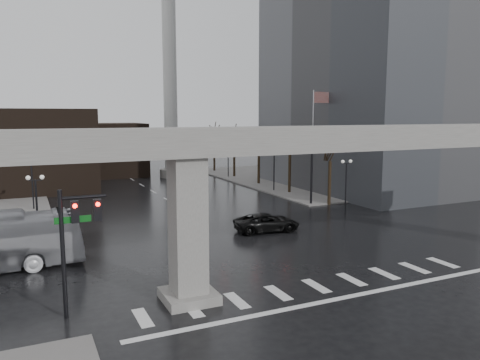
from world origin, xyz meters
The scene contains 22 objects.
ground centered at (0.00, 0.00, 0.00)m, with size 160.00×160.00×0.00m, color black.
sidewalk_ne centered at (26.00, 36.00, 0.07)m, with size 28.00×36.00×0.15m, color slate.
elevated_guideway centered at (1.26, 0.00, 6.88)m, with size 48.00×2.60×8.70m.
office_tower centered at (28.00, 26.00, 21.00)m, with size 22.00×26.00×42.00m, color slate.
building_far_left centered at (-14.00, 42.00, 5.00)m, with size 16.00×14.00×10.00m, color black.
building_far_mid centered at (-2.00, 52.00, 4.00)m, with size 10.00×10.00×8.00m, color black.
smokestack centered at (6.00, 46.00, 13.35)m, with size 3.60×3.60×30.00m.
signal_mast_arm centered at (8.99, 18.80, 5.83)m, with size 12.12×0.43×8.00m.
signal_left_pole centered at (-12.25, 0.50, 4.07)m, with size 2.30×0.30×6.00m.
flagpole_assembly centered at (15.29, 22.00, 7.53)m, with size 2.06×0.12×12.00m.
lamp_right_0 centered at (13.50, 14.00, 3.47)m, with size 1.22×0.32×5.11m.
lamp_right_1 centered at (13.50, 28.00, 3.47)m, with size 1.22×0.32×5.11m.
lamp_right_2 centered at (13.50, 42.00, 3.47)m, with size 1.22×0.32×5.11m.
lamp_left_0 centered at (-13.50, 14.00, 3.47)m, with size 1.22×0.32×5.11m.
lamp_left_1 centered at (-13.50, 28.00, 3.47)m, with size 1.22×0.32×5.11m.
lamp_left_2 centered at (-13.50, 42.00, 3.47)m, with size 1.22×0.32×5.11m.
tree_right_0 centered at (14.53, 18.02, 2.79)m, with size 1.09×1.58×7.50m.
tree_right_1 centered at (14.53, 26.02, 2.85)m, with size 1.09×1.61×7.67m.
tree_right_2 centered at (14.53, 34.02, 2.91)m, with size 1.10×1.63×7.85m.
tree_right_3 centered at (14.53, 42.02, 2.98)m, with size 1.11×1.66×8.02m.
tree_right_4 centered at (14.53, 50.02, 3.04)m, with size 1.12×1.69×8.19m.
pickup_truck centered at (3.31, 10.85, 0.73)m, with size 2.43×5.28×1.47m, color black.
Camera 1 is at (-14.20, -21.51, 9.32)m, focal length 35.00 mm.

